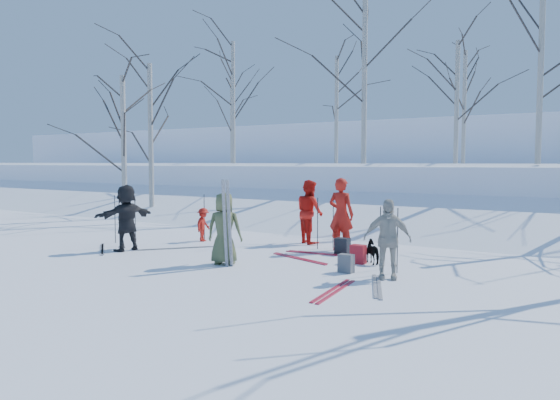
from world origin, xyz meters
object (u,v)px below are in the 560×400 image
Objects in this scene: skier_red_north at (341,214)px; skier_red_seated at (203,225)px; skier_redor_behind at (310,212)px; skier_grey_west at (126,218)px; backpack_dark at (342,246)px; backpack_grey at (346,263)px; skier_cream_east at (387,239)px; dog at (374,252)px; backpack_red at (358,254)px; skier_olive_center at (224,228)px.

skier_red_north is 1.95× the size of skier_red_seated.
skier_redor_behind is 4.93m from skier_grey_west.
skier_red_north is 5.49m from skier_grey_west.
skier_red_north is 1.10× the size of skier_grey_west.
skier_grey_west is 5.53m from backpack_dark.
backpack_dark is at bearing 118.93° from backpack_grey.
skier_red_seated is 5.69m from backpack_grey.
skier_red_north reaches higher than skier_cream_east.
dog is (1.45, -1.19, -0.67)m from skier_red_north.
skier_cream_east is (2.30, -2.53, -0.15)m from skier_red_north.
skier_cream_east reaches higher than backpack_dark.
dog reaches higher than backpack_red.
skier_red_seated is 2.52× the size of backpack_grey.
backpack_grey is (-0.07, -1.24, -0.08)m from dog.
skier_redor_behind is 4.23× the size of backpack_red.
skier_cream_east is 1.74m from backpack_red.
skier_grey_west is (-3.25, -3.70, -0.04)m from skier_redor_behind.
skier_grey_west reaches higher than backpack_dark.
skier_olive_center is 0.94× the size of skier_grey_west.
skier_red_north is 4.45× the size of backpack_red.
skier_olive_center is at bearing 123.58° from skier_redor_behind.
backpack_grey is at bearing 34.95° from dog.
skier_red_seated is at bearing 162.31° from backpack_grey.
dog is at bearing 140.74° from skier_red_north.
dog is (6.02, 1.85, -0.58)m from skier_grey_west.
skier_grey_west is at bearing 159.74° from skier_cream_east.
skier_red_seated reaches higher than backpack_dark.
skier_cream_east is 3.71× the size of backpack_red.
backpack_grey is (2.67, 0.66, -0.61)m from skier_olive_center.
skier_cream_east is 3.90× the size of backpack_dark.
skier_redor_behind is 1.14× the size of skier_cream_east.
skier_grey_west is at bearing 81.98° from skier_redor_behind.
backpack_dark is (-1.16, 0.72, -0.07)m from dog.
skier_grey_west is 4.48× the size of backpack_grey.
skier_grey_west is 5.98m from backpack_red.
skier_redor_behind reaches higher than skier_olive_center.
backpack_grey is (5.41, -1.73, -0.29)m from skier_red_seated.
skier_red_north reaches higher than backpack_dark.
skier_redor_behind reaches higher than backpack_grey.
dog is at bearing 30.96° from backpack_red.
skier_olive_center is at bearing -121.12° from backpack_dark.
skier_olive_center reaches higher than skier_red_seated.
skier_olive_center is at bearing 67.41° from skier_red_north.
dog is (2.75, 1.91, -0.53)m from skier_olive_center.
skier_red_seated is at bearing 172.67° from backpack_red.
backpack_grey is at bearing 171.22° from skier_olive_center.
skier_cream_east is at bearing 70.81° from dog.
backpack_dark is at bearing -83.49° from dog.
skier_redor_behind reaches higher than skier_red_seated.
skier_olive_center reaches higher than backpack_dark.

